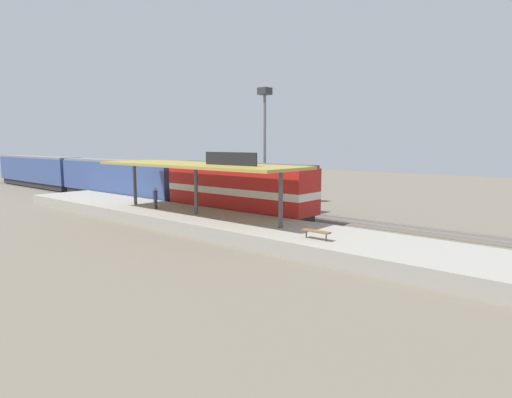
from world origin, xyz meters
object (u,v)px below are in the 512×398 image
Objects in this scene: passenger_carriage_front at (119,179)px; locomotive at (238,189)px; passenger_carriage_rear at (38,171)px; person_waiting at (155,197)px; light_mast at (265,121)px; platform_bench at (316,232)px; freight_car at (250,188)px.

locomotive is at bearing -90.00° from passenger_carriage_front.
locomotive reaches higher than passenger_carriage_rear.
passenger_carriage_front is at bearing 69.68° from person_waiting.
passenger_carriage_front is at bearing 118.39° from light_mast.
passenger_carriage_rear is 1.71× the size of light_mast.
person_waiting is at bearing -110.32° from passenger_carriage_front.
platform_bench is 21.68m from light_mast.
passenger_carriage_front reaches higher than person_waiting.
person_waiting is at bearing 175.81° from light_mast.
freight_car is at bearing -82.73° from passenger_carriage_rear.
passenger_carriage_front is at bearing 90.00° from locomotive.
locomotive is 6.75m from person_waiting.
platform_bench is 0.14× the size of freight_car.
light_mast is 14.40m from person_waiting.
locomotive is (6.00, 11.59, 1.07)m from platform_bench.
passenger_carriage_front is (0.00, 18.00, -0.10)m from locomotive.
freight_car is (4.60, 2.75, -0.44)m from locomotive.
platform_bench is at bearing -96.79° from passenger_carriage_rear.
passenger_carriage_rear is 36.60m from light_mast.
passenger_carriage_front is 1.67× the size of freight_car.
light_mast reaches higher than locomotive.
person_waiting is at bearing -98.29° from passenger_carriage_rear.
person_waiting is (-5.00, -13.50, -0.46)m from passenger_carriage_front.
light_mast is at bearing -4.19° from person_waiting.
passenger_carriage_rear is at bearing 97.27° from freight_car.
locomotive is 10.46m from light_mast.
light_mast is (7.80, -35.23, 6.08)m from passenger_carriage_rear.
platform_bench is 0.08× the size of passenger_carriage_front.
passenger_carriage_front is 17.50m from light_mast.
light_mast is 6.84× the size of person_waiting.
light_mast is (7.80, -14.43, 6.08)m from passenger_carriage_front.
locomotive is at bearing 62.64° from platform_bench.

